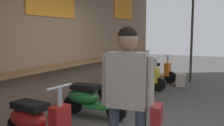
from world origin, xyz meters
name	(u,v)px	position (x,y,z in m)	size (l,w,h in m)	color
market_stall_facade	(54,11)	(0.00, 1.89, 2.14)	(11.28, 2.32, 3.88)	#7F6651
scooter_red	(36,121)	(-1.43, 1.08, 0.39)	(0.50, 1.40, 0.97)	red
scooter_green	(90,98)	(0.06, 1.08, 0.39)	(0.46, 1.40, 0.97)	#237533
scooter_silver	(120,85)	(1.47, 1.08, 0.39)	(0.46, 1.40, 0.97)	#B2B5BA
scooter_yellow	(140,77)	(2.86, 1.08, 0.39)	(0.46, 1.40, 0.97)	gold
scooter_orange	(154,71)	(4.26, 1.08, 0.39)	(0.50, 1.40, 0.97)	orange
shopper_with_handbag	(129,88)	(-1.60, -0.47, 1.07)	(0.34, 0.68, 1.74)	#383D4C
merchandise_crate	(181,80)	(3.92, 0.09, 0.20)	(0.36, 0.29, 0.39)	#B2A899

